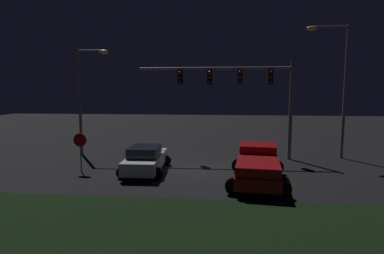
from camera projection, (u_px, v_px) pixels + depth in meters
ground_plane at (199, 168)px, 18.25m from camera, size 80.00×80.00×0.00m
grass_median at (179, 238)px, 9.51m from camera, size 24.71×6.67×0.10m
pickup_truck at (258, 163)px, 15.31m from camera, size 3.28×5.59×1.80m
car_sedan at (146, 159)px, 17.34m from camera, size 2.55×4.44×1.51m
traffic_signal_gantry at (240, 84)px, 20.34m from camera, size 10.32×0.56×6.50m
street_lamp_left at (86, 88)px, 21.56m from camera, size 2.34×0.44×7.54m
street_lamp_right at (338, 76)px, 20.33m from camera, size 2.80×0.44×8.95m
stop_sign at (80, 145)px, 17.18m from camera, size 0.76×0.08×2.23m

